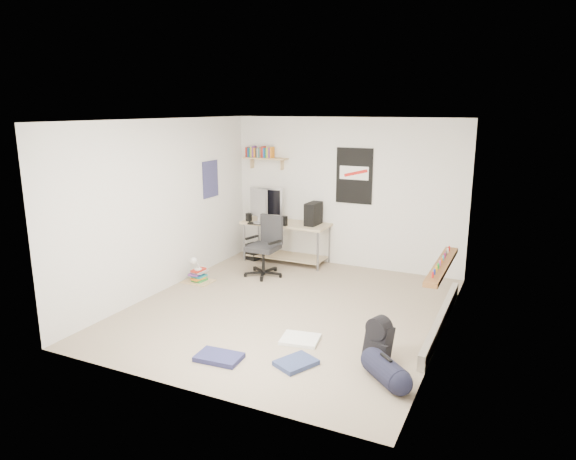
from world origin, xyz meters
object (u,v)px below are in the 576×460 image
at_px(duffel_bag, 386,369).
at_px(book_stack, 198,273).
at_px(desk, 287,241).
at_px(office_chair, 263,246).
at_px(backpack, 379,341).

distance_m(duffel_bag, book_stack, 3.83).
distance_m(desk, office_chair, 0.87).
xyz_separation_m(office_chair, backpack, (2.45, -1.95, -0.29)).
relative_size(desk, book_stack, 3.68).
relative_size(desk, duffel_bag, 3.05).
bearing_deg(duffel_bag, backpack, 156.47).
xyz_separation_m(desk, backpack, (2.44, -2.81, -0.16)).
height_order(office_chair, book_stack, office_chair).
relative_size(office_chair, book_stack, 2.35).
bearing_deg(book_stack, duffel_bag, -26.48).
bearing_deg(duffel_bag, desk, 171.81).
height_order(desk, book_stack, desk).
bearing_deg(book_stack, backpack, -21.03).
xyz_separation_m(office_chair, book_stack, (-0.78, -0.71, -0.34)).
bearing_deg(backpack, book_stack, 179.36).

